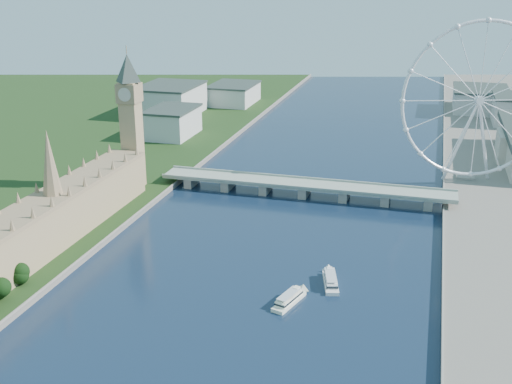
% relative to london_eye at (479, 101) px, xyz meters
% --- Properties ---
extents(parliament_range, '(24.00, 200.00, 70.00)m').
position_rel_london_eye_xyz_m(parliament_range, '(-247.98, -185.08, -49.04)').
color(parliament_range, tan).
rests_on(parliament_range, ground).
extents(big_ben, '(20.02, 20.02, 110.00)m').
position_rel_london_eye_xyz_m(big_ben, '(-247.98, -77.08, -0.95)').
color(big_ben, tan).
rests_on(big_ben, ground).
extents(westminster_bridge, '(220.00, 22.00, 9.50)m').
position_rel_london_eye_xyz_m(westminster_bridge, '(-119.98, -55.08, -60.89)').
color(westminster_bridge, gray).
rests_on(westminster_bridge, ground).
extents(london_eye, '(113.60, 39.12, 124.30)m').
position_rel_london_eye_xyz_m(london_eye, '(0.00, 0.00, 0.00)').
color(london_eye, silver).
rests_on(london_eye, ground).
extents(city_skyline, '(505.00, 280.00, 32.00)m').
position_rel_london_eye_xyz_m(city_skyline, '(-80.75, 205.00, -50.56)').
color(city_skyline, beige).
rests_on(city_skyline, ground).
extents(tour_boat_near, '(14.92, 28.70, 6.13)m').
position_rel_london_eye_xyz_m(tour_boat_near, '(-94.92, -217.90, -67.52)').
color(tour_boat_near, white).
rests_on(tour_boat_near, ground).
extents(tour_boat_far, '(14.18, 29.74, 6.36)m').
position_rel_london_eye_xyz_m(tour_boat_far, '(-77.81, -191.98, -67.52)').
color(tour_boat_far, silver).
rests_on(tour_boat_far, ground).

